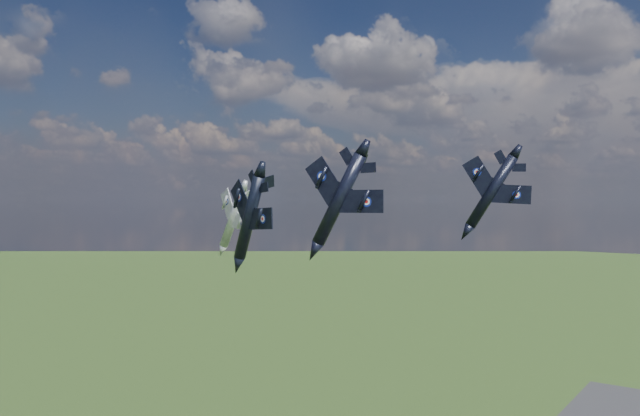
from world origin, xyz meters
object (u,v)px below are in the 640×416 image
Objects in this scene: jet_high_navy at (492,192)px; jet_left_silver at (233,218)px; jet_right_navy at (339,199)px; jet_lead_navy at (249,217)px.

jet_left_silver is (-44.34, 0.42, -4.13)m from jet_high_navy.
jet_high_navy is at bearing 15.30° from jet_left_silver.
jet_high_navy reaches higher than jet_right_navy.
jet_left_silver is at bearing 134.49° from jet_right_navy.
jet_lead_navy is 1.20× the size of jet_right_navy.
jet_right_navy reaches higher than jet_lead_navy.
jet_lead_navy is at bearing 144.69° from jet_right_navy.
jet_high_navy is 0.90× the size of jet_left_silver.
jet_right_navy is at bearing -7.85° from jet_lead_navy.
jet_right_navy reaches higher than jet_left_silver.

